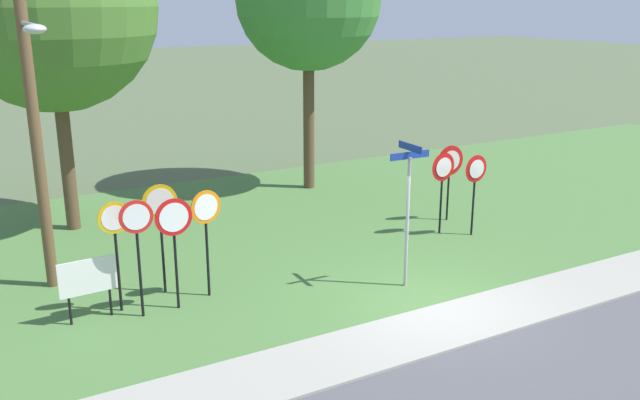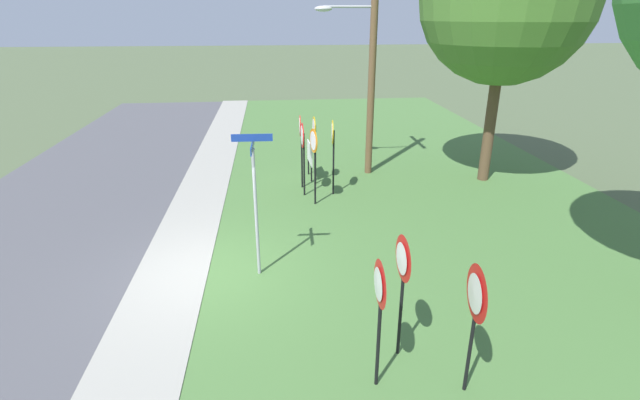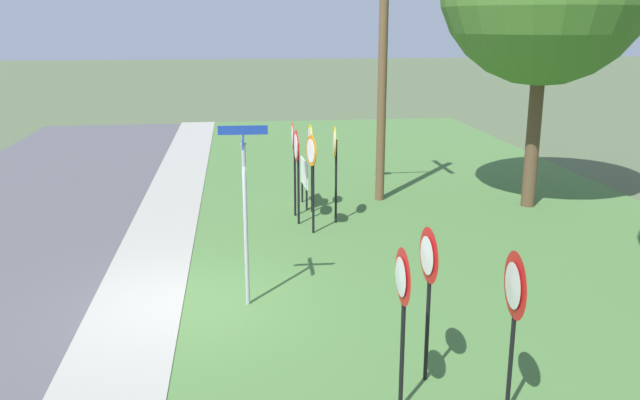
% 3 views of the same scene
% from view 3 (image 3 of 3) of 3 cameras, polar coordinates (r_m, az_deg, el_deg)
% --- Properties ---
extents(ground_plane, '(160.00, 160.00, 0.00)m').
position_cam_3_polar(ground_plane, '(12.05, -11.62, -8.90)').
color(ground_plane, '#4C5B3D').
extents(sidewalk_strip, '(44.00, 1.60, 0.06)m').
position_cam_3_polar(sidewalk_strip, '(12.13, -15.44, -8.82)').
color(sidewalk_strip, '#99968C').
rests_on(sidewalk_strip, ground_plane).
extents(grass_median, '(44.00, 12.00, 0.04)m').
position_cam_3_polar(grass_median, '(12.99, 16.00, -7.29)').
color(grass_median, '#477038').
rests_on(grass_median, ground_plane).
extents(stop_sign_near_left, '(0.69, 0.16, 2.30)m').
position_cam_3_polar(stop_sign_near_left, '(15.19, -0.70, 3.16)').
color(stop_sign_near_left, black).
rests_on(stop_sign_near_left, grass_median).
extents(stop_sign_near_right, '(0.64, 0.10, 2.28)m').
position_cam_3_polar(stop_sign_near_right, '(16.96, -0.79, 4.29)').
color(stop_sign_near_right, black).
rests_on(stop_sign_near_right, grass_median).
extents(stop_sign_far_left, '(0.65, 0.10, 2.38)m').
position_cam_3_polar(stop_sign_far_left, '(16.60, -2.28, 4.34)').
color(stop_sign_far_left, black).
rests_on(stop_sign_far_left, grass_median).
extents(stop_sign_far_center, '(0.75, 0.10, 2.31)m').
position_cam_3_polar(stop_sign_far_center, '(15.90, -1.99, 3.74)').
color(stop_sign_far_center, black).
rests_on(stop_sign_far_center, grass_median).
extents(stop_sign_far_right, '(0.73, 0.11, 2.37)m').
position_cam_3_polar(stop_sign_far_right, '(15.99, 1.28, 3.97)').
color(stop_sign_far_right, black).
rests_on(stop_sign_far_right, grass_median).
extents(yield_sign_near_left, '(0.76, 0.11, 2.19)m').
position_cam_3_polar(yield_sign_near_left, '(8.94, 9.18, -5.85)').
color(yield_sign_near_left, black).
rests_on(yield_sign_near_left, grass_median).
extents(yield_sign_near_right, '(0.72, 0.10, 2.16)m').
position_cam_3_polar(yield_sign_near_right, '(8.24, 6.99, -7.86)').
color(yield_sign_near_right, black).
rests_on(yield_sign_near_right, grass_median).
extents(yield_sign_far_left, '(0.84, 0.12, 2.14)m').
position_cam_3_polar(yield_sign_far_left, '(8.43, 16.19, -7.96)').
color(yield_sign_far_left, black).
rests_on(yield_sign_far_left, grass_median).
extents(street_name_post, '(0.96, 0.82, 3.14)m').
position_cam_3_polar(street_name_post, '(11.26, -6.44, -0.13)').
color(street_name_post, '#9EA0A8').
rests_on(street_name_post, grass_median).
extents(utility_pole, '(2.10, 2.04, 7.69)m').
position_cam_3_polar(utility_pole, '(17.95, 4.97, 13.05)').
color(utility_pole, brown).
rests_on(utility_pole, grass_median).
extents(notice_board, '(1.10, 0.09, 1.25)m').
position_cam_3_polar(notice_board, '(17.70, -1.35, 2.12)').
color(notice_board, black).
rests_on(notice_board, grass_median).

